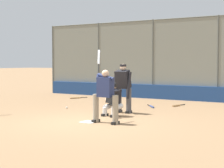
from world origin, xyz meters
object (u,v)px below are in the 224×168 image
spare_bat_third_base_side (76,98)px  batter_at_plate (105,94)px  catcher_behind_plate (112,99)px  umpire_home (123,87)px  spare_bat_by_padding (177,105)px  spare_bat_near_backstop (151,106)px  baseball_loose (67,108)px

spare_bat_third_base_side → batter_at_plate: bearing=71.3°
batter_at_plate → catcher_behind_plate: 1.42m
umpire_home → spare_bat_by_padding: (-0.83, -2.78, -0.85)m
umpire_home → spare_bat_near_backstop: bearing=-92.7°
spare_bat_third_base_side → baseball_loose: (-2.04, 3.28, 0.00)m
umpire_home → spare_bat_third_base_side: umpire_home is taller
spare_bat_near_backstop → catcher_behind_plate: bearing=-40.5°
umpire_home → spare_bat_near_backstop: (-0.12, -1.94, -0.85)m
catcher_behind_plate → spare_bat_near_backstop: (-0.03, -2.79, -0.53)m
spare_bat_near_backstop → spare_bat_by_padding: 1.10m
catcher_behind_plate → spare_bat_third_base_side: 6.08m
spare_bat_near_backstop → baseball_loose: size_ratio=9.82×
umpire_home → spare_bat_by_padding: bearing=-105.9°
catcher_behind_plate → baseball_loose: (2.47, -0.77, -0.52)m
baseball_loose → spare_bat_near_backstop: bearing=-141.1°
spare_bat_by_padding → baseball_loose: (3.21, 2.85, 0.00)m
catcher_behind_plate → umpire_home: bearing=-74.5°
umpire_home → spare_bat_near_backstop: size_ratio=2.28×
batter_at_plate → spare_bat_by_padding: batter_at_plate is taller
catcher_behind_plate → spare_bat_near_backstop: size_ratio=1.49×
spare_bat_third_base_side → baseball_loose: baseball_loose is taller
spare_bat_near_backstop → spare_bat_by_padding: same height
umpire_home → spare_bat_by_padding: 3.02m
spare_bat_by_padding → baseball_loose: baseball_loose is taller
catcher_behind_plate → spare_bat_third_base_side: size_ratio=1.33×
umpire_home → spare_bat_near_backstop: 2.13m
spare_bat_near_backstop → umpire_home: bearing=-43.4°
spare_bat_by_padding → spare_bat_third_base_side: 5.27m
spare_bat_by_padding → spare_bat_near_backstop: bearing=-28.0°
batter_at_plate → umpire_home: (0.65, -2.12, 0.07)m
batter_at_plate → spare_bat_near_backstop: 4.18m
batter_at_plate → catcher_behind_plate: bearing=-63.8°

